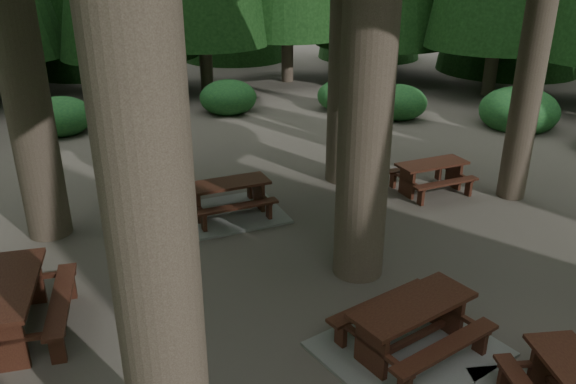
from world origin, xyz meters
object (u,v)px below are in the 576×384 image
object	(u,v)px
picnic_table_a	(410,335)
picnic_table_d	(431,172)
picnic_table_b	(10,301)
picnic_table_c	(228,204)

from	to	relation	value
picnic_table_a	picnic_table_d	bearing A→B (deg)	39.12
picnic_table_b	picnic_table_d	xyz separation A→B (m)	(8.48, 2.57, -0.10)
picnic_table_a	picnic_table_b	bearing A→B (deg)	141.18
picnic_table_b	picnic_table_d	bearing A→B (deg)	-67.98
picnic_table_d	picnic_table_b	bearing A→B (deg)	-167.14
picnic_table_b	picnic_table_c	distance (m)	4.80
picnic_table_a	picnic_table_b	xyz separation A→B (m)	(-5.09, 2.20, 0.30)
picnic_table_c	picnic_table_d	xyz separation A→B (m)	(4.66, -0.31, 0.22)
picnic_table_b	picnic_table_c	xyz separation A→B (m)	(3.82, 2.88, -0.32)
picnic_table_a	picnic_table_d	size ratio (longest dim) A/B	1.59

